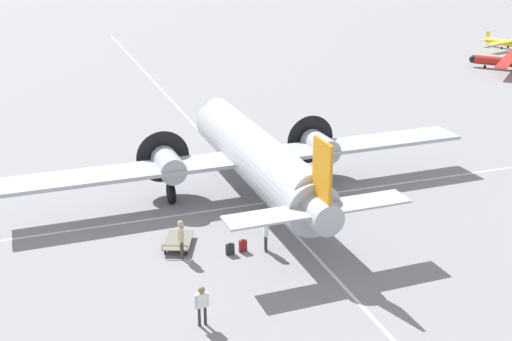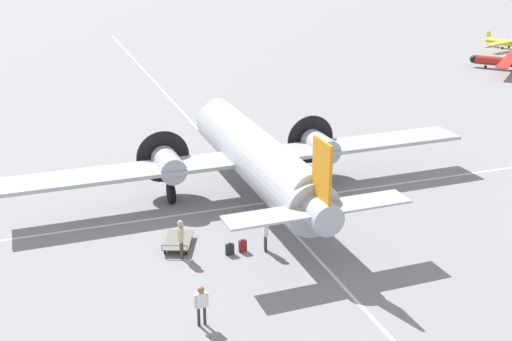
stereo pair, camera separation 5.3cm
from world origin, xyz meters
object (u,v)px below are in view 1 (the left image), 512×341
at_px(crew_foreground, 202,302).
at_px(light_aircraft_distant, 510,62).
at_px(passenger_boarding, 266,230).
at_px(ramp_agent, 181,235).
at_px(baggage_cart, 178,241).
at_px(airliner_main, 253,153).
at_px(suitcase_upright_spare, 230,249).
at_px(suitcase_near_door, 243,246).
at_px(light_aircraft_taxiing, 509,43).

xyz_separation_m(crew_foreground, light_aircraft_distant, (-42.02, -33.58, -0.13)).
relative_size(passenger_boarding, ramp_agent, 0.95).
distance_m(ramp_agent, light_aircraft_distant, 50.19).
bearing_deg(baggage_cart, light_aircraft_distant, -34.87).
relative_size(crew_foreground, ramp_agent, 0.90).
height_order(crew_foreground, ramp_agent, ramp_agent).
bearing_deg(crew_foreground, airliner_main, 59.67).
xyz_separation_m(ramp_agent, suitcase_upright_spare, (-2.11, 0.46, -0.84)).
bearing_deg(passenger_boarding, suitcase_upright_spare, 97.45).
relative_size(passenger_boarding, baggage_cart, 0.72).
relative_size(airliner_main, suitcase_upright_spare, 45.85).
xyz_separation_m(suitcase_near_door, suitcase_upright_spare, (0.63, 0.07, -0.02)).
height_order(suitcase_upright_spare, light_aircraft_taxiing, light_aircraft_taxiing).
bearing_deg(suitcase_near_door, baggage_cart, -29.76).
distance_m(ramp_agent, baggage_cart, 1.40).
bearing_deg(airliner_main, light_aircraft_distant, -58.66).
height_order(passenger_boarding, baggage_cart, passenger_boarding).
xyz_separation_m(crew_foreground, suitcase_near_door, (-3.25, -4.98, -0.71)).
bearing_deg(ramp_agent, light_aircraft_taxiing, -31.03).
distance_m(ramp_agent, light_aircraft_taxiing, 62.91).
xyz_separation_m(passenger_boarding, baggage_cart, (3.65, -1.77, -0.78)).
bearing_deg(suitcase_near_door, ramp_agent, -8.07).
bearing_deg(crew_foreground, baggage_cart, 82.48).
relative_size(baggage_cart, light_aircraft_distant, 0.26).
relative_size(baggage_cart, light_aircraft_taxiing, 0.27).
distance_m(baggage_cart, light_aircraft_taxiing, 62.15).
relative_size(suitcase_near_door, light_aircraft_distant, 0.07).
bearing_deg(baggage_cart, crew_foreground, -163.39).
height_order(passenger_boarding, suitcase_near_door, passenger_boarding).
xyz_separation_m(suitcase_near_door, light_aircraft_distant, (-38.77, -28.60, 0.59)).
bearing_deg(crew_foreground, suitcase_near_door, 54.68).
xyz_separation_m(suitcase_near_door, baggage_cart, (2.64, -1.51, -0.01)).
relative_size(airliner_main, passenger_boarding, 15.09).
distance_m(passenger_boarding, suitcase_upright_spare, 1.83).
xyz_separation_m(ramp_agent, suitcase_near_door, (-2.74, 0.39, -0.82)).
bearing_deg(suitcase_near_door, crew_foreground, 56.86).
distance_m(ramp_agent, suitcase_upright_spare, 2.32).
bearing_deg(light_aircraft_distant, suitcase_near_door, 84.23).
bearing_deg(ramp_agent, crew_foreground, -163.97).
bearing_deg(crew_foreground, light_aircraft_distant, 36.44).
relative_size(airliner_main, light_aircraft_taxiing, 2.95).
relative_size(ramp_agent, light_aircraft_distant, 0.20).
distance_m(passenger_boarding, suitcase_near_door, 1.30).
xyz_separation_m(suitcase_upright_spare, baggage_cart, (2.01, -1.58, 0.01)).
relative_size(suitcase_upright_spare, baggage_cart, 0.24).
relative_size(suitcase_near_door, light_aircraft_taxiing, 0.07).
bearing_deg(light_aircraft_taxiing, passenger_boarding, -66.24).
distance_m(airliner_main, suitcase_near_door, 6.86).
xyz_separation_m(passenger_boarding, light_aircraft_distant, (-37.77, -28.86, -0.18)).
bearing_deg(light_aircraft_taxiing, crew_foreground, -65.51).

